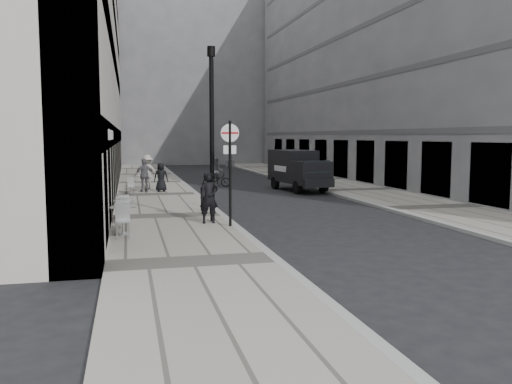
% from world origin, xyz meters
% --- Properties ---
extents(ground, '(120.00, 120.00, 0.00)m').
position_xyz_m(ground, '(0.00, 0.00, 0.00)').
color(ground, black).
rests_on(ground, ground).
extents(sidewalk, '(4.00, 60.00, 0.12)m').
position_xyz_m(sidewalk, '(-2.00, 18.00, 0.06)').
color(sidewalk, gray).
rests_on(sidewalk, ground).
extents(far_sidewalk, '(4.00, 60.00, 0.12)m').
position_xyz_m(far_sidewalk, '(9.00, 18.00, 0.06)').
color(far_sidewalk, gray).
rests_on(far_sidewalk, ground).
extents(building_left, '(4.00, 45.00, 18.00)m').
position_xyz_m(building_left, '(-6.00, 24.50, 9.00)').
color(building_left, beige).
rests_on(building_left, ground).
extents(building_right, '(6.00, 45.00, 20.00)m').
position_xyz_m(building_right, '(14.00, 24.50, 10.00)').
color(building_right, gray).
rests_on(building_right, ground).
extents(building_far, '(24.00, 16.00, 22.00)m').
position_xyz_m(building_far, '(1.50, 56.00, 11.00)').
color(building_far, gray).
rests_on(building_far, ground).
extents(walking_man, '(0.65, 0.45, 1.73)m').
position_xyz_m(walking_man, '(-0.78, 8.19, 0.99)').
color(walking_man, black).
rests_on(walking_man, sidewalk).
extents(sign_post, '(0.59, 0.14, 3.43)m').
position_xyz_m(sign_post, '(-0.20, 7.40, 2.32)').
color(sign_post, black).
rests_on(sign_post, sidewalk).
extents(lamppost, '(0.27, 0.27, 5.94)m').
position_xyz_m(lamppost, '(-0.60, 8.62, 3.43)').
color(lamppost, black).
rests_on(lamppost, sidewalk).
extents(bollard_near, '(0.13, 0.13, 1.00)m').
position_xyz_m(bollard_near, '(-0.15, 12.54, 0.62)').
color(bollard_near, black).
rests_on(bollard_near, sidewalk).
extents(bollard_far, '(0.12, 0.12, 0.88)m').
position_xyz_m(bollard_far, '(-0.60, 11.28, 0.56)').
color(bollard_far, black).
rests_on(bollard_far, sidewalk).
extents(panel_van, '(2.39, 5.00, 2.27)m').
position_xyz_m(panel_van, '(5.85, 19.18, 1.28)').
color(panel_van, black).
rests_on(panel_van, ground).
extents(cyclist, '(1.73, 0.87, 1.78)m').
position_xyz_m(cyclist, '(1.78, 22.47, 0.69)').
color(cyclist, black).
rests_on(cyclist, ground).
extents(pedestrian_a, '(1.11, 0.66, 1.77)m').
position_xyz_m(pedestrian_a, '(-2.57, 19.34, 1.00)').
color(pedestrian_a, '#5D5C61').
rests_on(pedestrian_a, sidewalk).
extents(pedestrian_b, '(1.36, 0.98, 1.90)m').
position_xyz_m(pedestrian_b, '(-2.38, 20.91, 1.07)').
color(pedestrian_b, '#ADA7A0').
rests_on(pedestrian_b, sidewalk).
extents(pedestrian_c, '(0.79, 0.55, 1.55)m').
position_xyz_m(pedestrian_c, '(-1.72, 19.24, 0.90)').
color(pedestrian_c, black).
rests_on(pedestrian_c, sidewalk).
extents(cafe_table_near, '(0.77, 1.73, 0.99)m').
position_xyz_m(cafe_table_near, '(-3.60, 6.69, 0.62)').
color(cafe_table_near, '#ABABAD').
rests_on(cafe_table_near, sidewalk).
extents(cafe_table_mid, '(0.68, 1.53, 0.87)m').
position_xyz_m(cafe_table_mid, '(-3.60, 9.17, 0.56)').
color(cafe_table_mid, silver).
rests_on(cafe_table_mid, sidewalk).
extents(cafe_table_far, '(0.62, 1.39, 0.79)m').
position_xyz_m(cafe_table_far, '(-3.30, 18.68, 0.52)').
color(cafe_table_far, '#BABABD').
rests_on(cafe_table_far, sidewalk).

